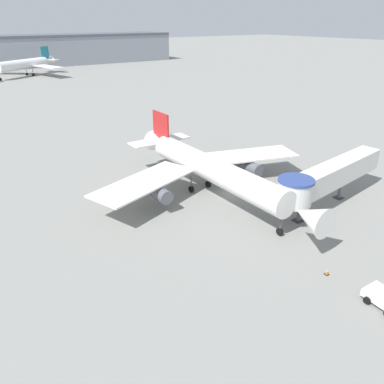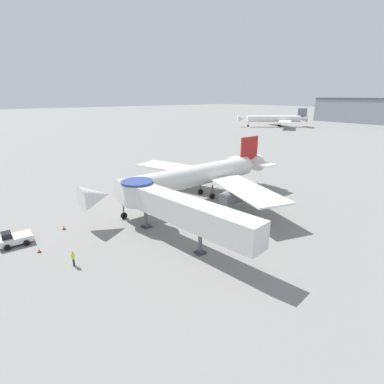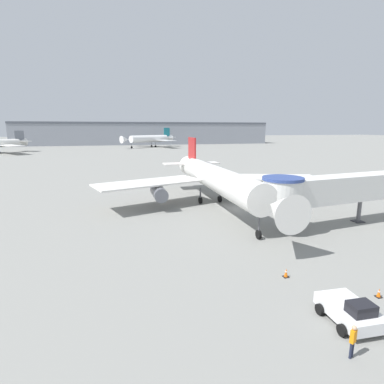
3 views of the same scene
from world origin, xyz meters
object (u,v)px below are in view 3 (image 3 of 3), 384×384
object	(u,v)px
traffic_cone_apron_front	(379,293)
pushback_tug_white	(351,311)
main_airplane	(216,179)
ground_crew_marshaller	(353,339)
jet_bridge	(333,189)
background_jet_teal_tail	(150,139)
traffic_cone_near_nose	(286,273)

from	to	relation	value
traffic_cone_apron_front	pushback_tug_white	bearing A→B (deg)	-155.21
main_airplane	ground_crew_marshaller	size ratio (longest dim) A/B	19.82
jet_bridge	background_jet_teal_tail	bearing A→B (deg)	84.26
background_jet_teal_tail	jet_bridge	bearing A→B (deg)	-31.09
pushback_tug_white	background_jet_teal_tail	bearing A→B (deg)	89.63
main_airplane	background_jet_teal_tail	world-z (taller)	background_jet_teal_tail
pushback_tug_white	traffic_cone_near_nose	size ratio (longest dim) A/B	5.29
traffic_cone_near_nose	traffic_cone_apron_front	size ratio (longest dim) A/B	1.10
pushback_tug_white	main_airplane	bearing A→B (deg)	90.39
main_airplane	ground_crew_marshaller	distance (m)	28.54
pushback_tug_white	background_jet_teal_tail	size ratio (longest dim) A/B	0.10
traffic_cone_near_nose	pushback_tug_white	bearing A→B (deg)	-83.77
main_airplane	background_jet_teal_tail	bearing A→B (deg)	86.62
ground_crew_marshaller	background_jet_teal_tail	world-z (taller)	background_jet_teal_tail
traffic_cone_apron_front	ground_crew_marshaller	size ratio (longest dim) A/B	0.36
jet_bridge	ground_crew_marshaller	distance (m)	21.29
main_airplane	pushback_tug_white	distance (m)	26.25
pushback_tug_white	ground_crew_marshaller	world-z (taller)	ground_crew_marshaller
traffic_cone_near_nose	ground_crew_marshaller	world-z (taller)	ground_crew_marshaller
jet_bridge	pushback_tug_white	size ratio (longest dim) A/B	5.79
traffic_cone_near_nose	background_jet_teal_tail	bearing A→B (deg)	87.20
traffic_cone_near_nose	background_jet_teal_tail	xyz separation A→B (m)	(7.66, 156.64, 4.51)
ground_crew_marshaller	background_jet_teal_tail	bearing A→B (deg)	-116.86
jet_bridge	traffic_cone_apron_front	distance (m)	15.24
jet_bridge	background_jet_teal_tail	xyz separation A→B (m)	(-3.43, 147.39, 0.60)
main_airplane	ground_crew_marshaller	bearing A→B (deg)	-96.12
pushback_tug_white	jet_bridge	bearing A→B (deg)	56.87
main_airplane	jet_bridge	size ratio (longest dim) A/B	1.65
pushback_tug_white	traffic_cone_apron_front	world-z (taller)	pushback_tug_white
main_airplane	pushback_tug_white	world-z (taller)	main_airplane
ground_crew_marshaller	background_jet_teal_tail	xyz separation A→B (m)	(8.92, 164.43, 3.85)
main_airplane	traffic_cone_near_nose	distance (m)	20.83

